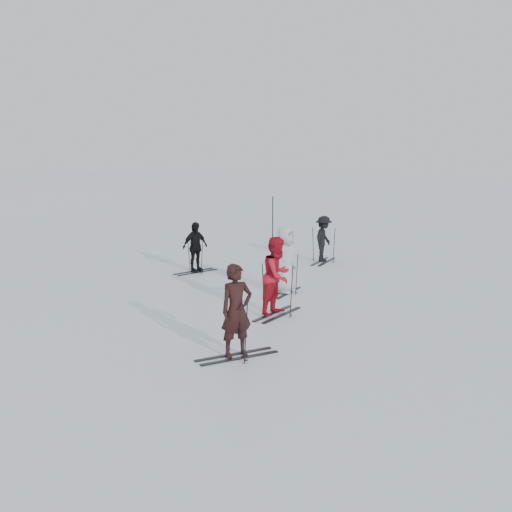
{
  "coord_description": "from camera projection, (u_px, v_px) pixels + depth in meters",
  "views": [
    {
      "loc": [
        8.62,
        -13.79,
        4.1
      ],
      "look_at": [
        0.0,
        1.0,
        1.0
      ],
      "focal_mm": 45.0,
      "sensor_mm": 36.0,
      "label": 1
    }
  ],
  "objects": [
    {
      "name": "skier_uphill_left",
      "position": [
        195.0,
        248.0,
        20.07
      ],
      "size": [
        0.65,
        0.99,
        1.56
      ],
      "primitive_type": "imported",
      "rotation": [
        0.0,
        0.0,
        1.26
      ],
      "color": "black",
      "rests_on": "ground"
    },
    {
      "name": "skier_uphill_far",
      "position": [
        324.0,
        239.0,
        21.75
      ],
      "size": [
        0.67,
        1.05,
        1.55
      ],
      "primitive_type": "imported",
      "rotation": [
        0.0,
        0.0,
        1.67
      ],
      "color": "black",
      "rests_on": "ground"
    },
    {
      "name": "skis_uphill_left",
      "position": [
        195.0,
        254.0,
        20.11
      ],
      "size": [
        1.74,
        1.27,
        1.14
      ],
      "primitive_type": null,
      "rotation": [
        0.0,
        0.0,
        1.26
      ],
      "color": "black",
      "rests_on": "ground"
    },
    {
      "name": "ground",
      "position": [
        237.0,
        300.0,
        16.72
      ],
      "size": [
        120.0,
        120.0,
        0.0
      ],
      "primitive_type": "plane",
      "color": "silver",
      "rests_on": "ground"
    },
    {
      "name": "skis_near_dark",
      "position": [
        237.0,
        326.0,
        12.19
      ],
      "size": [
        1.92,
        1.64,
        1.24
      ],
      "primitive_type": null,
      "rotation": [
        0.0,
        0.0,
        1.04
      ],
      "color": "black",
      "rests_on": "ground"
    },
    {
      "name": "skier_grey",
      "position": [
        285.0,
        260.0,
        17.3
      ],
      "size": [
        0.63,
        0.92,
        1.8
      ],
      "primitive_type": "imported",
      "rotation": [
        0.0,
        0.0,
        1.64
      ],
      "color": "#B3B6BD",
      "rests_on": "ground"
    },
    {
      "name": "skis_uphill_far",
      "position": [
        323.0,
        244.0,
        21.78
      ],
      "size": [
        1.75,
        1.04,
        1.22
      ],
      "primitive_type": null,
      "rotation": [
        0.0,
        0.0,
        1.67
      ],
      "color": "black",
      "rests_on": "ground"
    },
    {
      "name": "skier_red",
      "position": [
        277.0,
        277.0,
        15.1
      ],
      "size": [
        0.74,
        0.93,
        1.85
      ],
      "primitive_type": "imported",
      "rotation": [
        0.0,
        0.0,
        1.53
      ],
      "color": "#A91320",
      "rests_on": "ground"
    },
    {
      "name": "skis_grey",
      "position": [
        285.0,
        272.0,
        17.36
      ],
      "size": [
        1.6,
        0.92,
        1.13
      ],
      "primitive_type": null,
      "rotation": [
        0.0,
        0.0,
        1.64
      ],
      "color": "black",
      "rests_on": "ground"
    },
    {
      "name": "skier_near_dark",
      "position": [
        236.0,
        312.0,
        12.14
      ],
      "size": [
        0.7,
        0.78,
        1.78
      ],
      "primitive_type": "imported",
      "rotation": [
        0.0,
        0.0,
        1.04
      ],
      "color": "black",
      "rests_on": "ground"
    },
    {
      "name": "piste_marker",
      "position": [
        273.0,
        219.0,
        26.2
      ],
      "size": [
        0.05,
        0.05,
        1.84
      ],
      "primitive_type": "cylinder",
      "rotation": [
        0.0,
        0.0,
        0.15
      ],
      "color": "black",
      "rests_on": "ground"
    },
    {
      "name": "skis_red",
      "position": [
        277.0,
        289.0,
        15.15
      ],
      "size": [
        1.77,
        0.99,
        1.26
      ],
      "primitive_type": null,
      "rotation": [
        0.0,
        0.0,
        1.53
      ],
      "color": "black",
      "rests_on": "ground"
    }
  ]
}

